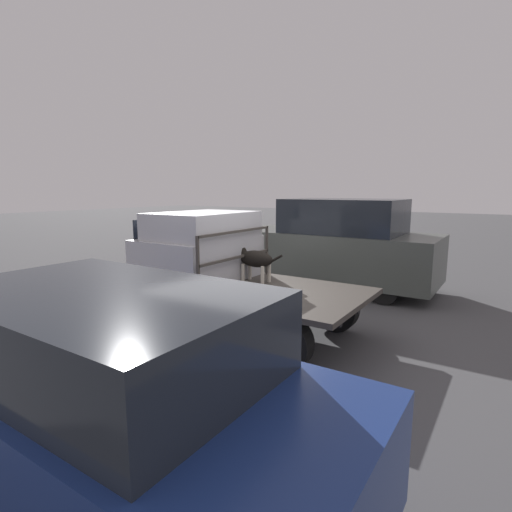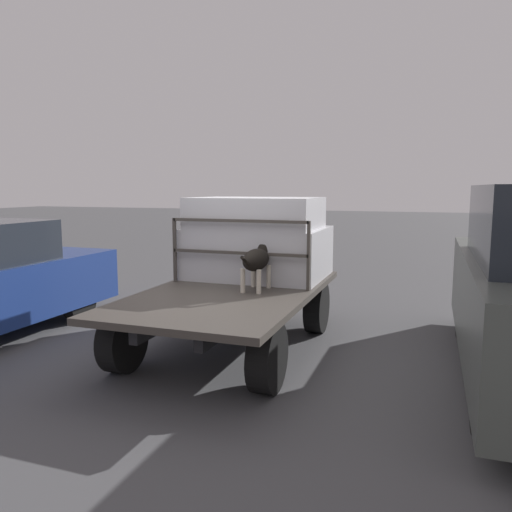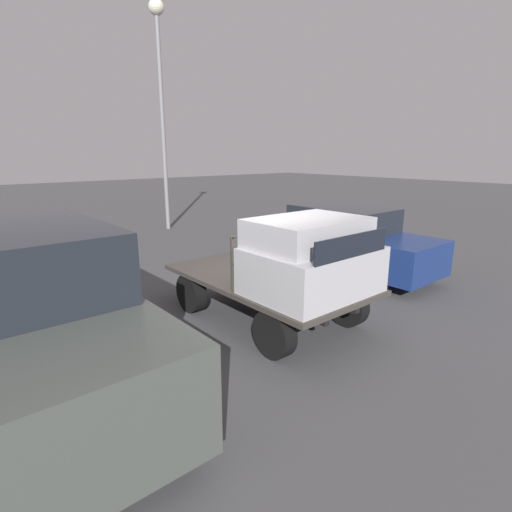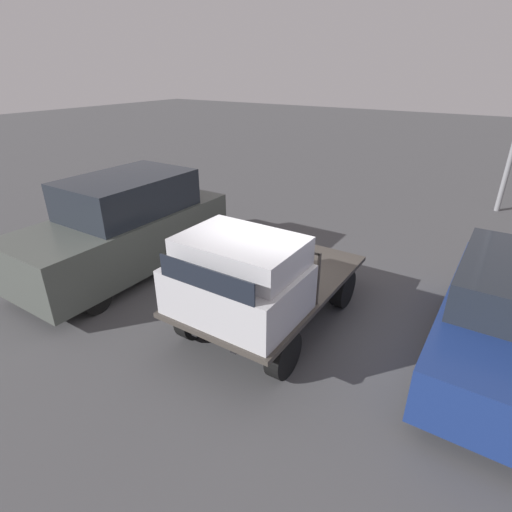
# 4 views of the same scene
# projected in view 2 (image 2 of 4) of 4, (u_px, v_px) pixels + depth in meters

# --- Properties ---
(ground_plane) EXTENTS (80.00, 80.00, 0.00)m
(ground_plane) POSITION_uv_depth(u_px,v_px,m) (232.00, 349.00, 6.57)
(ground_plane) COLOR #474749
(flatbed_truck) EXTENTS (3.75, 2.07, 0.80)m
(flatbed_truck) POSITION_uv_depth(u_px,v_px,m) (231.00, 306.00, 6.50)
(flatbed_truck) COLOR black
(flatbed_truck) RESTS_ON ground
(truck_cab) EXTENTS (1.49, 1.95, 1.17)m
(truck_cab) POSITION_uv_depth(u_px,v_px,m) (258.00, 239.00, 7.37)
(truck_cab) COLOR #B7B7BC
(truck_cab) RESTS_ON flatbed_truck
(truck_headboard) EXTENTS (0.04, 1.95, 0.90)m
(truck_headboard) POSITION_uv_depth(u_px,v_px,m) (238.00, 242.00, 6.63)
(truck_headboard) COLOR #3D3833
(truck_headboard) RESTS_ON flatbed_truck
(dog) EXTENTS (1.02, 0.28, 0.66)m
(dog) POSITION_uv_depth(u_px,v_px,m) (258.00, 259.00, 6.44)
(dog) COLOR beige
(dog) RESTS_ON flatbed_truck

